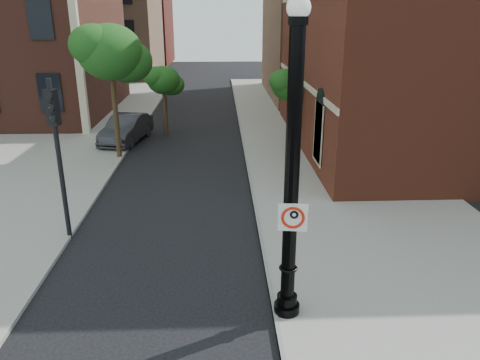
{
  "coord_description": "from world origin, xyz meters",
  "views": [
    {
      "loc": [
        0.82,
        -10.06,
        6.83
      ],
      "look_at": [
        1.34,
        2.0,
        2.48
      ],
      "focal_mm": 35.0,
      "sensor_mm": 36.0,
      "label": 1
    }
  ],
  "objects_px": {
    "no_parking_sign": "(293,217)",
    "traffic_signal_right": "(295,114)",
    "traffic_signal_left": "(56,135)",
    "lamppost": "(292,186)",
    "parked_car": "(126,129)"
  },
  "relations": [
    {
      "from": "lamppost",
      "to": "no_parking_sign",
      "type": "height_order",
      "value": "lamppost"
    },
    {
      "from": "no_parking_sign",
      "to": "parked_car",
      "type": "relative_size",
      "value": 0.14
    },
    {
      "from": "lamppost",
      "to": "parked_car",
      "type": "xyz_separation_m",
      "value": [
        -6.7,
        16.09,
        -2.55
      ]
    },
    {
      "from": "parked_car",
      "to": "traffic_signal_right",
      "type": "height_order",
      "value": "traffic_signal_right"
    },
    {
      "from": "lamppost",
      "to": "parked_car",
      "type": "height_order",
      "value": "lamppost"
    },
    {
      "from": "lamppost",
      "to": "parked_car",
      "type": "relative_size",
      "value": 1.56
    },
    {
      "from": "traffic_signal_right",
      "to": "traffic_signal_left",
      "type": "bearing_deg",
      "value": -144.28
    },
    {
      "from": "parked_car",
      "to": "traffic_signal_left",
      "type": "relative_size",
      "value": 0.91
    },
    {
      "from": "no_parking_sign",
      "to": "traffic_signal_right",
      "type": "bearing_deg",
      "value": 88.94
    },
    {
      "from": "parked_car",
      "to": "traffic_signal_left",
      "type": "xyz_separation_m",
      "value": [
        0.31,
        -11.76,
        2.65
      ]
    },
    {
      "from": "lamppost",
      "to": "traffic_signal_right",
      "type": "relative_size",
      "value": 1.71
    },
    {
      "from": "no_parking_sign",
      "to": "parked_car",
      "type": "height_order",
      "value": "no_parking_sign"
    },
    {
      "from": "lamppost",
      "to": "parked_car",
      "type": "distance_m",
      "value": 17.61
    },
    {
      "from": "no_parking_sign",
      "to": "traffic_signal_left",
      "type": "bearing_deg",
      "value": 152.84
    },
    {
      "from": "traffic_signal_left",
      "to": "traffic_signal_right",
      "type": "bearing_deg",
      "value": 43.97
    }
  ]
}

